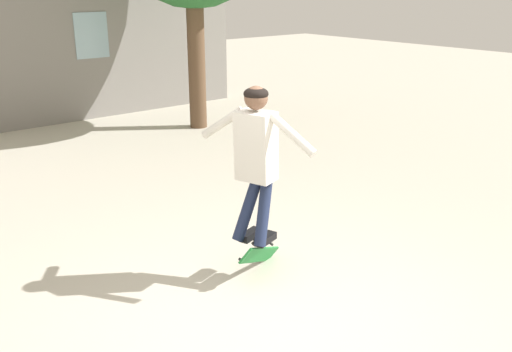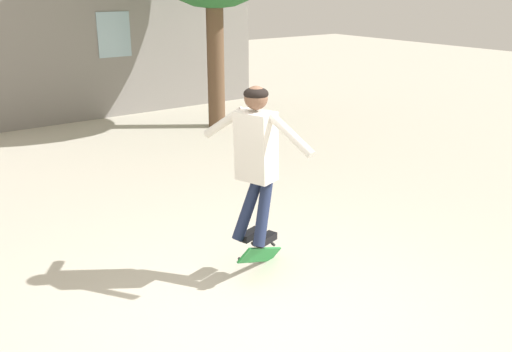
# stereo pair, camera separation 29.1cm
# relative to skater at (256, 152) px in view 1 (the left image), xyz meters

# --- Properties ---
(ground_plane) EXTENTS (40.00, 40.00, 0.00)m
(ground_plane) POSITION_rel_skater_xyz_m (-0.45, -0.74, -1.26)
(ground_plane) COLOR beige
(skater) EXTENTS (0.44, 1.18, 1.48)m
(skater) POSITION_rel_skater_xyz_m (0.00, 0.00, 0.00)
(skater) COLOR silver
(skateboard_flipping) EXTENTS (0.74, 0.41, 0.46)m
(skateboard_flipping) POSITION_rel_skater_xyz_m (0.08, 0.04, -1.06)
(skateboard_flipping) COLOR #237F38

